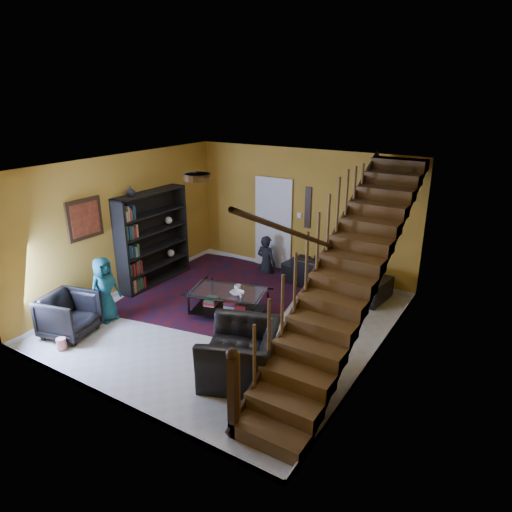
{
  "coord_description": "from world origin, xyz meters",
  "views": [
    {
      "loc": [
        4.28,
        -6.03,
        3.94
      ],
      "look_at": [
        0.28,
        0.4,
        1.18
      ],
      "focal_mm": 32.0,
      "sensor_mm": 36.0,
      "label": 1
    }
  ],
  "objects_px": {
    "coffee_table": "(228,301)",
    "bookshelf": "(153,240)",
    "armchair_left": "(69,315)",
    "armchair_right": "(241,353)",
    "sofa": "(336,275)"
  },
  "relations": [
    {
      "from": "sofa",
      "to": "armchair_right",
      "type": "xyz_separation_m",
      "value": [
        0.05,
        -3.63,
        0.07
      ]
    },
    {
      "from": "bookshelf",
      "to": "armchair_right",
      "type": "xyz_separation_m",
      "value": [
        3.5,
        -1.93,
        -0.58
      ]
    },
    {
      "from": "bookshelf",
      "to": "sofa",
      "type": "bearing_deg",
      "value": 26.22
    },
    {
      "from": "sofa",
      "to": "armchair_right",
      "type": "height_order",
      "value": "armchair_right"
    },
    {
      "from": "sofa",
      "to": "bookshelf",
      "type": "bearing_deg",
      "value": 33.13
    },
    {
      "from": "armchair_left",
      "to": "armchair_right",
      "type": "xyz_separation_m",
      "value": [
        3.15,
        0.52,
        0.02
      ]
    },
    {
      "from": "bookshelf",
      "to": "armchair_left",
      "type": "bearing_deg",
      "value": -81.75
    },
    {
      "from": "coffee_table",
      "to": "armchair_right",
      "type": "bearing_deg",
      "value": -49.23
    },
    {
      "from": "coffee_table",
      "to": "armchair_left",
      "type": "bearing_deg",
      "value": -134.0
    },
    {
      "from": "armchair_left",
      "to": "armchair_right",
      "type": "distance_m",
      "value": 3.19
    },
    {
      "from": "sofa",
      "to": "armchair_left",
      "type": "relative_size",
      "value": 2.72
    },
    {
      "from": "armchair_left",
      "to": "coffee_table",
      "type": "height_order",
      "value": "armchair_left"
    },
    {
      "from": "armchair_right",
      "to": "bookshelf",
      "type": "bearing_deg",
      "value": -139.63
    },
    {
      "from": "coffee_table",
      "to": "bookshelf",
      "type": "bearing_deg",
      "value": 167.89
    },
    {
      "from": "sofa",
      "to": "coffee_table",
      "type": "relative_size",
      "value": 1.47
    }
  ]
}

